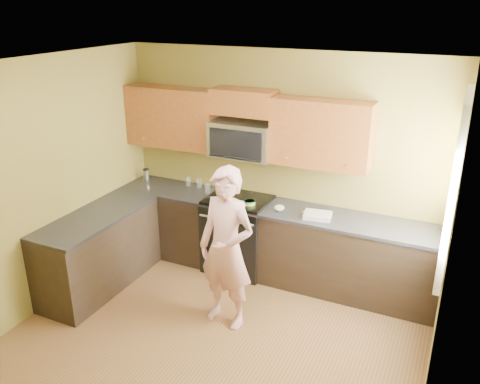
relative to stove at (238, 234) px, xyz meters
The scene contains 27 objects.
floor 1.79m from the stove, 76.57° to the right, with size 4.00×4.00×0.00m, color brown.
ceiling 2.81m from the stove, 76.57° to the right, with size 4.00×4.00×0.00m, color white.
wall_back 1.02m from the stove, 39.09° to the left, with size 4.00×4.00×0.00m, color olive.
wall_front 3.80m from the stove, 83.79° to the right, with size 4.00×4.00×0.00m, color olive.
wall_left 2.48m from the stove, 133.69° to the right, with size 4.00×4.00×0.00m, color olive.
wall_right 3.05m from the stove, 34.91° to the right, with size 4.00×4.00×0.00m, color olive.
cabinet_back_run 0.40m from the stove, ahead, with size 4.00×0.60×0.88m, color black.
cabinet_left_run 1.69m from the stove, 140.41° to the right, with size 0.60×1.60×0.88m, color black.
countertop_back 0.58m from the stove, ahead, with size 4.00×0.62×0.04m, color black.
countertop_left 1.73m from the stove, 140.19° to the right, with size 0.62×1.60×0.04m, color black.
stove is the anchor object (origin of this frame).
microwave 0.98m from the stove, 90.00° to the left, with size 0.76×0.40×0.42m, color silver, non-canonical shape.
upper_cab_left 1.40m from the stove, behind, with size 1.22×0.33×0.75m, color brown, non-canonical shape.
upper_cab_right 1.36m from the stove, ahead, with size 1.12×0.33×0.75m, color brown, non-canonical shape.
upper_cab_over_mw 1.63m from the stove, 90.00° to the left, with size 0.76×0.33×0.30m, color brown.
window 2.70m from the stove, 11.29° to the right, with size 0.06×1.06×1.66m, color white, non-canonical shape.
woman 1.20m from the stove, 70.67° to the right, with size 0.63×0.41×1.72m, color #ED767B.
frying_pan 0.54m from the stove, 82.44° to the right, with size 0.24×0.42×0.06m, color black, non-canonical shape.
butter_tub 0.50m from the stove, 28.49° to the right, with size 0.13×0.13×0.10m, color #FBEE42, non-canonical shape.
toast_slice 1.00m from the stove, ahead, with size 0.11×0.11×0.01m, color #B27F47.
napkin_a 0.50m from the stove, 50.28° to the right, with size 0.11×0.12×0.06m, color silver.
napkin_b 0.74m from the stove, ahead, with size 0.12×0.13×0.07m, color silver.
dish_towel 1.12m from the stove, ahead, with size 0.30×0.24×0.05m, color white.
travel_mug 1.50m from the stove, behind, with size 0.08×0.08×0.17m, color silver, non-canonical shape.
glass_a 0.85m from the stove, 163.28° to the left, with size 0.07×0.07×0.12m, color silver.
glass_b 0.99m from the stove, 166.27° to the left, with size 0.07×0.07×0.12m, color silver.
glass_c 0.69m from the stove, behind, with size 0.07×0.07×0.12m, color silver.
Camera 1 is at (1.99, -3.38, 3.22)m, focal length 37.17 mm.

